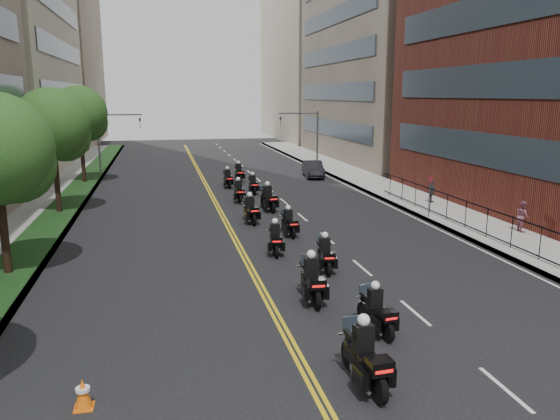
# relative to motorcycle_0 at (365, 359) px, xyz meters

# --- Properties ---
(ground) EXTENTS (160.00, 160.00, 0.00)m
(ground) POSITION_rel_motorcycle_0_xyz_m (0.20, -0.90, -0.74)
(ground) COLOR black
(ground) RESTS_ON ground
(sidewalk_right) EXTENTS (4.00, 90.00, 0.15)m
(sidewalk_right) POSITION_rel_motorcycle_0_xyz_m (12.20, 24.10, -0.67)
(sidewalk_right) COLOR gray
(sidewalk_right) RESTS_ON ground
(sidewalk_left) EXTENTS (4.00, 90.00, 0.15)m
(sidewalk_left) POSITION_rel_motorcycle_0_xyz_m (-11.80, 24.10, -0.67)
(sidewalk_left) COLOR gray
(sidewalk_left) RESTS_ON ground
(grass_strip) EXTENTS (2.00, 90.00, 0.04)m
(grass_strip) POSITION_rel_motorcycle_0_xyz_m (-11.00, 24.10, -0.57)
(grass_strip) COLOR black
(grass_strip) RESTS_ON sidewalk_left
(building_right_tan) EXTENTS (15.11, 28.00, 30.00)m
(building_right_tan) POSITION_rel_motorcycle_0_xyz_m (21.67, 47.10, 14.26)
(building_right_tan) COLOR #746355
(building_right_tan) RESTS_ON ground
(building_right_far) EXTENTS (15.00, 28.00, 26.00)m
(building_right_far) POSITION_rel_motorcycle_0_xyz_m (21.70, 77.10, 12.26)
(building_right_far) COLOR #B0A78E
(building_right_far) RESTS_ON ground
(building_left_far) EXTENTS (16.00, 28.00, 26.00)m
(building_left_far) POSITION_rel_motorcycle_0_xyz_m (-21.80, 77.10, 12.26)
(building_left_far) COLOR #746355
(building_left_far) RESTS_ON ground
(iron_fence) EXTENTS (0.05, 28.00, 1.50)m
(iron_fence) POSITION_rel_motorcycle_0_xyz_m (11.20, 11.10, 0.16)
(iron_fence) COLOR black
(iron_fence) RESTS_ON sidewalk_right
(street_trees) EXTENTS (4.40, 38.40, 7.98)m
(street_trees) POSITION_rel_motorcycle_0_xyz_m (-10.85, 17.71, 4.39)
(street_trees) COLOR black
(street_trees) RESTS_ON ground
(traffic_signal_right) EXTENTS (4.09, 0.20, 5.60)m
(traffic_signal_right) POSITION_rel_motorcycle_0_xyz_m (9.74, 41.10, 2.95)
(traffic_signal_right) COLOR #3F3F44
(traffic_signal_right) RESTS_ON ground
(traffic_signal_left) EXTENTS (4.09, 0.20, 5.60)m
(traffic_signal_left) POSITION_rel_motorcycle_0_xyz_m (-9.34, 41.10, 2.95)
(traffic_signal_left) COLOR #3F3F44
(traffic_signal_left) RESTS_ON ground
(motorcycle_0) EXTENTS (0.64, 2.55, 1.88)m
(motorcycle_0) POSITION_rel_motorcycle_0_xyz_m (0.00, 0.00, 0.00)
(motorcycle_0) COLOR black
(motorcycle_0) RESTS_ON ground
(motorcycle_1) EXTENTS (0.63, 2.20, 1.63)m
(motorcycle_1) POSITION_rel_motorcycle_0_xyz_m (1.51, 2.94, -0.10)
(motorcycle_1) COLOR black
(motorcycle_1) RESTS_ON ground
(motorcycle_2) EXTENTS (0.61, 2.51, 1.85)m
(motorcycle_2) POSITION_rel_motorcycle_0_xyz_m (0.26, 5.88, -0.01)
(motorcycle_2) COLOR black
(motorcycle_2) RESTS_ON ground
(motorcycle_3) EXTENTS (0.64, 2.23, 1.65)m
(motorcycle_3) POSITION_rel_motorcycle_0_xyz_m (1.74, 9.06, -0.09)
(motorcycle_3) COLOR black
(motorcycle_3) RESTS_ON ground
(motorcycle_4) EXTENTS (0.66, 2.23, 1.65)m
(motorcycle_4) POSITION_rel_motorcycle_0_xyz_m (0.22, 11.98, -0.09)
(motorcycle_4) COLOR black
(motorcycle_4) RESTS_ON ground
(motorcycle_5) EXTENTS (0.54, 2.17, 1.60)m
(motorcycle_5) POSITION_rel_motorcycle_0_xyz_m (1.60, 15.05, -0.11)
(motorcycle_5) COLOR black
(motorcycle_5) RESTS_ON ground
(motorcycle_6) EXTENTS (0.63, 2.41, 1.78)m
(motorcycle_6) POSITION_rel_motorcycle_0_xyz_m (0.11, 18.35, -0.04)
(motorcycle_6) COLOR black
(motorcycle_6) RESTS_ON ground
(motorcycle_7) EXTENTS (0.77, 2.52, 1.86)m
(motorcycle_7) POSITION_rel_motorcycle_0_xyz_m (1.75, 21.36, -0.01)
(motorcycle_7) COLOR black
(motorcycle_7) RESTS_ON ground
(motorcycle_8) EXTENTS (0.53, 2.32, 1.71)m
(motorcycle_8) POSITION_rel_motorcycle_0_xyz_m (0.33, 24.61, -0.07)
(motorcycle_8) COLOR black
(motorcycle_8) RESTS_ON ground
(motorcycle_9) EXTENTS (0.50, 2.19, 1.62)m
(motorcycle_9) POSITION_rel_motorcycle_0_xyz_m (1.82, 27.53, -0.10)
(motorcycle_9) COLOR black
(motorcycle_9) RESTS_ON ground
(motorcycle_10) EXTENTS (0.60, 2.29, 1.69)m
(motorcycle_10) POSITION_rel_motorcycle_0_xyz_m (0.33, 30.69, -0.08)
(motorcycle_10) COLOR black
(motorcycle_10) RESTS_ON ground
(motorcycle_11) EXTENTS (0.55, 2.36, 1.74)m
(motorcycle_11) POSITION_rel_motorcycle_0_xyz_m (1.65, 33.63, -0.06)
(motorcycle_11) COLOR black
(motorcycle_11) RESTS_ON ground
(parked_sedan) EXTENTS (2.07, 4.52, 1.44)m
(parked_sedan) POSITION_rel_motorcycle_0_xyz_m (8.46, 34.63, -0.03)
(parked_sedan) COLOR black
(parked_sedan) RESTS_ON ground
(pedestrian_b) EXTENTS (0.78, 0.91, 1.63)m
(pedestrian_b) POSITION_rel_motorcycle_0_xyz_m (13.70, 12.77, 0.22)
(pedestrian_b) COLOR #8C4C5B
(pedestrian_b) RESTS_ON sidewalk_right
(pedestrian_c) EXTENTS (0.54, 0.92, 1.48)m
(pedestrian_c) POSITION_rel_motorcycle_0_xyz_m (12.78, 21.02, 0.14)
(pedestrian_c) COLOR #3E3D44
(pedestrian_c) RESTS_ON sidewalk_right
(traffic_cone) EXTENTS (0.45, 0.45, 0.75)m
(traffic_cone) POSITION_rel_motorcycle_0_xyz_m (-6.80, 0.49, -0.38)
(traffic_cone) COLOR orange
(traffic_cone) RESTS_ON ground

